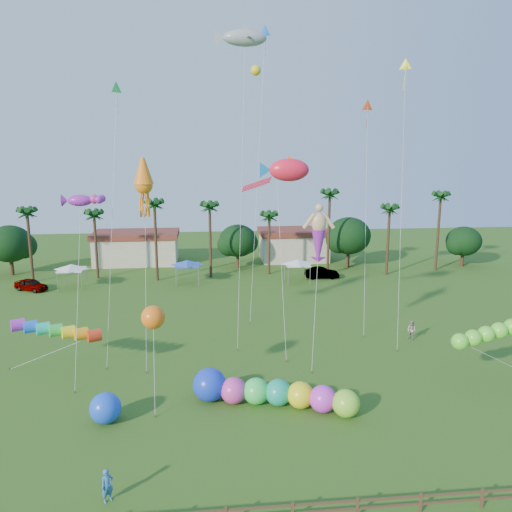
{
  "coord_description": "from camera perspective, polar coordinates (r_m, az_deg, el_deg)",
  "views": [
    {
      "loc": [
        -3.65,
        -25.36,
        16.35
      ],
      "look_at": [
        0.0,
        10.0,
        9.0
      ],
      "focal_mm": 35.0,
      "sensor_mm": 36.0,
      "label": 1
    }
  ],
  "objects": [
    {
      "name": "delta_kite_red",
      "position": [
        48.53,
        12.63,
        15.96
      ],
      "size": [
        1.6,
        4.86,
        21.17
      ],
      "color": "#D94218",
      "rests_on": "ground"
    },
    {
      "name": "squid_kite",
      "position": [
        40.75,
        -12.7,
        7.89
      ],
      "size": [
        2.05,
        5.62,
        16.11
      ],
      "color": "orange",
      "rests_on": "ground"
    },
    {
      "name": "orange_ball_kite",
      "position": [
        33.05,
        -11.68,
        -6.89
      ],
      "size": [
        1.91,
        2.95,
        6.74
      ],
      "color": "orange",
      "rests_on": "ground"
    },
    {
      "name": "fish_kite",
      "position": [
        42.43,
        3.82,
        9.78
      ],
      "size": [
        5.19,
        6.1,
        16.03
      ],
      "color": "#FD1C39",
      "rests_on": "ground"
    },
    {
      "name": "lobster_kite",
      "position": [
        38.68,
        -19.48,
        5.99
      ],
      "size": [
        3.22,
        5.41,
        13.57
      ],
      "color": "purple",
      "rests_on": "ground"
    },
    {
      "name": "blue_ball",
      "position": [
        33.37,
        -16.83,
        -16.3
      ],
      "size": [
        1.94,
        1.94,
        1.94
      ],
      "primitive_type": "sphere",
      "color": "blue",
      "rests_on": "ground"
    },
    {
      "name": "green_worm",
      "position": [
        38.39,
        22.26,
        -9.05
      ],
      "size": [
        9.78,
        3.62,
        4.04
      ],
      "color": "#5FE232",
      "rests_on": "ground"
    },
    {
      "name": "shark_kite",
      "position": [
        46.16,
        -1.27,
        23.64
      ],
      "size": [
        5.19,
        6.78,
        26.82
      ],
      "color": "#8F959C",
      "rests_on": "ground"
    },
    {
      "name": "tree_line",
      "position": [
        70.76,
        0.04,
        1.86
      ],
      "size": [
        69.46,
        8.91,
        11.0
      ],
      "color": "#3A2819",
      "rests_on": "ground"
    },
    {
      "name": "delta_kite_blue",
      "position": [
        51.46,
        1.02,
        23.65
      ],
      "size": [
        2.55,
        4.03,
        28.21
      ],
      "color": "blue",
      "rests_on": "ground"
    },
    {
      "name": "car_b",
      "position": [
        66.84,
        7.53,
        -1.93
      ],
      "size": [
        4.55,
        1.78,
        1.48
      ],
      "primitive_type": "imported",
      "rotation": [
        0.0,
        0.0,
        1.52
      ],
      "color": "#4C4C54",
      "rests_on": "ground"
    },
    {
      "name": "spectator_a",
      "position": [
        27.06,
        -16.63,
        -23.84
      ],
      "size": [
        0.72,
        0.69,
        1.67
      ],
      "primitive_type": "imported",
      "rotation": [
        0.0,
        0.0,
        0.68
      ],
      "color": "#316CAE",
      "rests_on": "ground"
    },
    {
      "name": "merman_kite",
      "position": [
        40.11,
        7.16,
        2.14
      ],
      "size": [
        2.31,
        4.87,
        12.05
      ],
      "color": "tan",
      "rests_on": "ground"
    },
    {
      "name": "ground",
      "position": [
        30.39,
        2.07,
        -20.87
      ],
      "size": [
        160.0,
        160.0,
        0.0
      ],
      "primitive_type": "plane",
      "color": "#285116",
      "rests_on": "ground"
    },
    {
      "name": "rainbow_tube",
      "position": [
        39.59,
        -20.43,
        -8.62
      ],
      "size": [
        8.62,
        3.03,
        3.58
      ],
      "color": "red",
      "rests_on": "ground"
    },
    {
      "name": "caterpillar_inflatable",
      "position": [
        33.93,
        1.38,
        -15.32
      ],
      "size": [
        10.84,
        5.28,
        2.26
      ],
      "rotation": [
        0.0,
        0.0,
        -0.32
      ],
      "color": "#DD3AA8",
      "rests_on": "ground"
    },
    {
      "name": "delta_kite_green",
      "position": [
        42.18,
        -15.68,
        17.33
      ],
      "size": [
        1.65,
        5.21,
        21.85
      ],
      "color": "#37EA55",
      "rests_on": "ground"
    },
    {
      "name": "spectator_b",
      "position": [
        47.0,
        17.35,
        -8.1
      ],
      "size": [
        1.0,
        1.06,
        1.73
      ],
      "primitive_type": "imported",
      "rotation": [
        0.0,
        0.0,
        -1.02
      ],
      "color": "gray",
      "rests_on": "ground"
    },
    {
      "name": "car_a",
      "position": [
        66.31,
        -24.32,
        -3.01
      ],
      "size": [
        4.55,
        3.54,
        1.45
      ],
      "primitive_type": "imported",
      "rotation": [
        0.0,
        0.0,
        1.07
      ],
      "color": "#4C4C54",
      "rests_on": "ground"
    },
    {
      "name": "buildings_row",
      "position": [
        76.71,
        -5.37,
        0.85
      ],
      "size": [
        35.0,
        7.0,
        4.0
      ],
      "color": "beige",
      "rests_on": "ground"
    },
    {
      "name": "delta_kite_yellow",
      "position": [
        44.74,
        16.7,
        19.42
      ],
      "size": [
        1.2,
        3.65,
        23.87
      ],
      "color": "#FDFF1A",
      "rests_on": "ground"
    },
    {
      "name": "fence",
      "position": [
        25.21,
        4.2,
        -26.97
      ],
      "size": [
        36.12,
        0.12,
        1.0
      ],
      "color": "brown",
      "rests_on": "ground"
    },
    {
      "name": "tent_row",
      "position": [
        63.21,
        -7.89,
        -0.86
      ],
      "size": [
        31.0,
        4.0,
        0.6
      ],
      "color": "white",
      "rests_on": "ground"
    }
  ]
}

